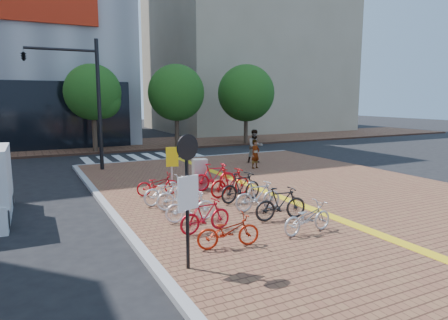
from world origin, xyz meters
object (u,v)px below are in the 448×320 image
bike_3 (180,195)px  yellow_sign (172,161)px  bike_1 (205,216)px  bike_0 (228,231)px  utility_box (200,174)px  bike_8 (258,196)px  notice_sign (188,185)px  traffic_light_pole (66,80)px  bike_5 (158,184)px  bike_6 (307,218)px  bike_10 (231,182)px  pedestrian_a (255,154)px  bike_2 (190,206)px  bike_11 (214,177)px  bike_9 (241,187)px  bike_4 (167,190)px  pedestrian_b (255,146)px

bike_3 → yellow_sign: 2.71m
bike_1 → bike_3: (0.18, 2.46, 0.01)m
bike_0 → utility_box: (1.93, 6.22, 0.19)m
bike_1 → bike_8: (2.40, 1.15, 0.03)m
notice_sign → traffic_light_pole: (-0.97, 13.39, 2.68)m
bike_5 → bike_6: 6.47m
bike_5 → bike_6: size_ratio=0.98×
bike_3 → utility_box: bearing=-34.4°
bike_1 → bike_8: bearing=-70.2°
bike_10 → pedestrian_a: pedestrian_a is taller
bike_5 → pedestrian_a: (6.35, 3.34, 0.33)m
pedestrian_a → yellow_sign: size_ratio=0.85×
bike_0 → bike_2: bike_2 is taller
pedestrian_a → utility_box: pedestrian_a is taller
bike_11 → pedestrian_a: (4.10, 3.62, 0.20)m
pedestrian_a → bike_3: bearing=-154.5°
bike_11 → bike_9: bearing=-173.9°
yellow_sign → bike_4: bearing=-115.0°
bike_5 → utility_box: utility_box is taller
bike_10 → traffic_light_pole: size_ratio=0.27×
bike_10 → bike_4: bearing=80.1°
bike_6 → pedestrian_a: pedestrian_a is taller
bike_11 → bike_3: bearing=135.2°
bike_6 → traffic_light_pole: (-4.72, 12.70, 4.09)m
bike_5 → pedestrian_b: 8.82m
bike_0 → pedestrian_b: bearing=-25.5°
bike_8 → traffic_light_pole: (-4.67, 10.22, 4.03)m
bike_5 → bike_6: (2.31, -6.04, 0.01)m
bike_5 → bike_10: 2.78m
bike_8 → bike_11: bike_11 is taller
bike_9 → traffic_light_pole: bearing=17.0°
bike_2 → bike_5: bearing=1.3°
bike_8 → bike_10: 2.11m
notice_sign → bike_0: bearing=28.6°
bike_3 → bike_9: (2.30, -0.04, 0.05)m
bike_9 → notice_sign: size_ratio=0.60×
bike_6 → bike_9: bike_9 is taller
bike_1 → bike_6: bearing=-124.3°
bike_3 → bike_9: bearing=-89.5°
bike_0 → bike_1: bike_1 is taller
traffic_light_pole → utility_box: bearing=-56.6°
bike_2 → bike_11: bike_11 is taller
bike_8 → bike_4: bearing=50.7°
bike_2 → notice_sign: size_ratio=0.53×
bike_6 → traffic_light_pole: bearing=15.5°
bike_11 → pedestrian_a: pedestrian_a is taller
bike_1 → bike_6: bike_1 is taller
bike_11 → yellow_sign: (-1.57, 0.56, 0.67)m
bike_1 → utility_box: (1.97, 4.93, 0.15)m
bike_4 → pedestrian_b: (7.39, 6.30, 0.46)m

